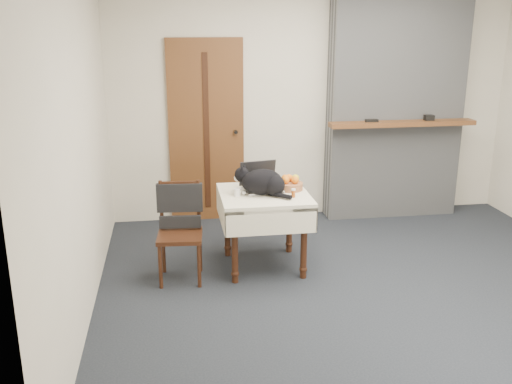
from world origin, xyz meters
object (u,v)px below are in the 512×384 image
cat (263,182)px  laptop (260,183)px  fruit_basket (290,184)px  door (206,132)px  side_table (264,205)px  chair (180,217)px  pill_bottle (293,193)px  cream_jar (237,192)px

cat → laptop: bearing=110.9°
cat → fruit_basket: size_ratio=2.09×
door → side_table: 1.52m
door → chair: (-0.34, -1.49, -0.46)m
side_table → laptop: size_ratio=2.03×
laptop → pill_bottle: laptop is taller
cat → chair: size_ratio=0.57×
door → cat: size_ratio=4.14×
cat → fruit_basket: cat is taller
door → cat: (0.39, -1.45, -0.19)m
laptop → door: bearing=96.7°
cream_jar → pill_bottle: bearing=-13.8°
laptop → chair: (-0.74, -0.20, -0.22)m
fruit_basket → chair: (-1.00, -0.16, -0.21)m
fruit_basket → chair: 1.03m
chair → door: bearing=81.7°
fruit_basket → laptop: bearing=170.9°
fruit_basket → chair: size_ratio=0.27×
door → fruit_basket: (0.66, -1.33, -0.25)m
side_table → pill_bottle: bearing=-35.0°
laptop → fruit_basket: 0.27m
door → chair: 1.60m
door → fruit_basket: door is taller
door → cat: bearing=-75.0°
pill_bottle → door: bearing=112.1°
pill_bottle → chair: (-0.98, 0.08, -0.20)m
fruit_basket → cream_jar: bearing=-166.2°
pill_bottle → side_table: bearing=145.0°
cat → side_table: bearing=91.7°
side_table → cream_jar: (-0.24, -0.04, 0.15)m
pill_bottle → fruit_basket: (0.02, 0.24, 0.01)m
door → laptop: (0.39, -1.29, -0.24)m
side_table → fruit_basket: fruit_basket is taller
door → cream_jar: door is taller
side_table → cream_jar: 0.29m
side_table → pill_bottle: (0.23, -0.16, 0.15)m
laptop → fruit_basket: size_ratio=1.66×
cream_jar → fruit_basket: (0.50, 0.12, 0.02)m
cat → cream_jar: cat is taller
side_table → chair: 0.75m
cat → cream_jar: 0.24m
laptop → cream_jar: size_ratio=5.68×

